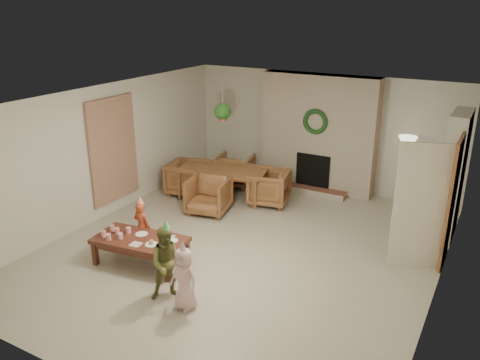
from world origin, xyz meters
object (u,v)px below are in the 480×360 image
Objects in this scene: dining_table at (223,184)px; dining_chair_far at (235,170)px; dining_chair_near at (209,196)px; coffee_table_top at (140,240)px; child_pink at (184,279)px; dining_chair_right at (269,187)px; child_plaid at (168,263)px; dining_chair_left at (188,178)px; child_red at (142,227)px.

dining_chair_far is at bearing 90.00° from dining_table.
coffee_table_top is (0.16, -2.21, 0.06)m from dining_chair_near.
child_pink is at bearing 100.54° from dining_chair_far.
child_plaid is (0.29, -3.72, 0.18)m from dining_chair_right.
dining_chair_right is at bearing 0.00° from dining_table.
dining_chair_left is (-0.94, 0.63, 0.00)m from dining_chair_near.
dining_table is at bearing 90.00° from dining_chair_near.
child_plaid is 0.35m from child_pink.
dining_chair_left is (-0.63, -0.94, 0.00)m from dining_chair_far.
coffee_table_top is at bearing 127.66° from child_red.
dining_chair_left is 0.54× the size of coffee_table_top.
dining_chair_near reaches higher than dining_table.
child_plaid is (1.21, -0.89, 0.10)m from child_red.
coffee_table_top is 1.10m from child_plaid.
child_red is (-0.92, -2.83, 0.08)m from dining_chair_right.
child_red is 0.99× the size of child_pink.
dining_chair_right is at bearing 70.88° from coffee_table_top.
coffee_table_top is (0.31, -2.99, 0.09)m from dining_table.
dining_table is 2.34× the size of dining_chair_near.
child_red is at bearing 118.32° from coffee_table_top.
child_plaid reaches higher than dining_chair_far.
child_red reaches higher than dining_chair_right.
coffee_table_top is 1.65× the size of child_red.
child_plaid is at bearing -81.31° from dining_table.
child_plaid reaches higher than child_red.
dining_table is at bearing 67.91° from child_plaid.
dining_chair_left reaches higher than coffee_table_top.
dining_chair_near is 1.00× the size of dining_chair_right.
child_red is at bearing 82.50° from dining_chair_far.
dining_table is 0.80m from dining_chair_near.
dining_chair_left is at bearing 79.48° from child_plaid.
dining_chair_right is at bearing 105.71° from child_pink.
child_pink is at bearing -74.16° from dining_chair_near.
dining_chair_right is (1.77, 0.35, 0.00)m from dining_chair_left.
child_plaid reaches higher than dining_table.
dining_chair_far is 0.54× the size of coffee_table_top.
child_plaid is (0.96, -0.54, 0.13)m from coffee_table_top.
dining_chair_right is 0.88× the size of child_pink.
dining_chair_near is (0.15, -0.79, 0.03)m from dining_table.
child_red is at bearing -172.27° from dining_chair_left.
dining_chair_left is 3.04m from coffee_table_top.
dining_chair_right is (1.14, -0.59, 0.00)m from dining_chair_far.
dining_chair_near is at bearing 86.87° from coffee_table_top.
child_plaid is 1.22× the size of child_pink.
child_red reaches higher than dining_chair_left.
dining_table reaches higher than coffee_table_top.
dining_chair_far reaches higher than dining_table.
child_pink is at bearing -33.23° from coffee_table_top.
coffee_table_top is at bearing 85.94° from dining_chair_far.
dining_chair_left is 0.88× the size of child_pink.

